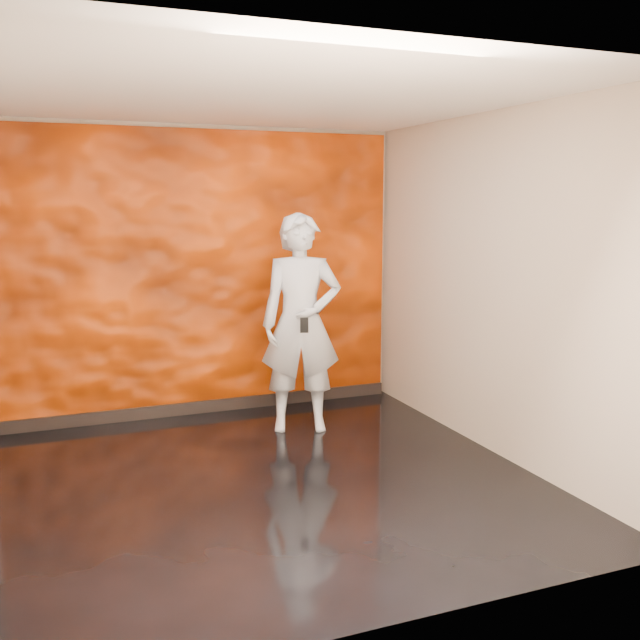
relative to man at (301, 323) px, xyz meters
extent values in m
cube|color=black|center=(-0.72, -1.09, -0.99)|extent=(4.00, 4.00, 0.01)
cube|color=#B4A48D|center=(-0.72, 0.91, 0.41)|extent=(4.00, 0.02, 2.80)
cube|color=#B4A48D|center=(-0.72, -3.09, 0.41)|extent=(4.00, 0.02, 2.80)
cube|color=#B4A48D|center=(1.28, -1.09, 0.41)|extent=(0.02, 4.00, 2.80)
cube|color=white|center=(-0.72, -1.09, 1.81)|extent=(4.00, 4.00, 0.01)
cube|color=#FF4D01|center=(-0.72, 0.87, 0.39)|extent=(3.90, 0.06, 2.75)
cube|color=black|center=(-0.72, 0.83, -0.93)|extent=(3.90, 0.04, 0.12)
imported|color=#A7ADB7|center=(0.00, 0.00, 0.00)|extent=(0.83, 0.67, 1.98)
cube|color=black|center=(-0.07, -0.28, 0.03)|extent=(0.07, 0.03, 0.13)
camera|label=1|loc=(-2.18, -5.97, 1.08)|focal=40.00mm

